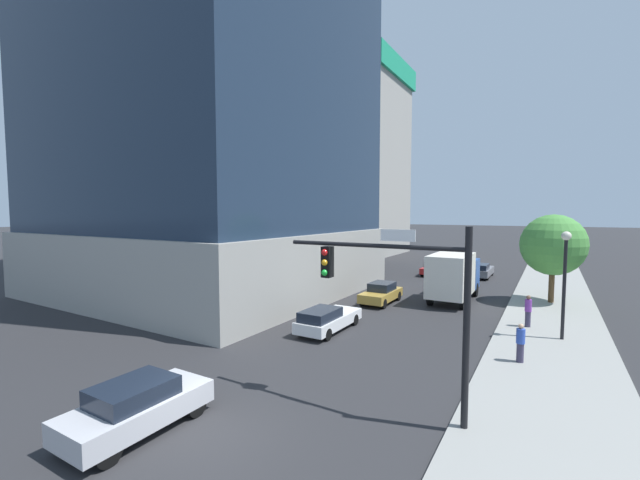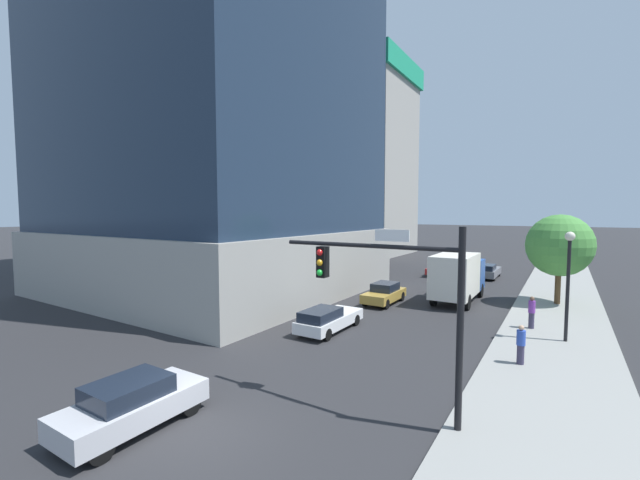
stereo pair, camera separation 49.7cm
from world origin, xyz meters
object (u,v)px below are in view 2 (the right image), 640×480
at_px(street_lamp, 569,269).
at_px(car_silver, 132,404).
at_px(pedestrian_purple_shirt, 532,312).
at_px(car_gold, 384,293).
at_px(car_white, 328,319).
at_px(construction_building, 359,152).
at_px(traffic_light_pole, 391,285).
at_px(box_truck, 458,275).
at_px(car_red, 440,268).
at_px(car_gray, 487,271).
at_px(pedestrian_blue_shirt, 521,344).
at_px(street_tree, 559,245).

xyz_separation_m(street_lamp, car_silver, (-10.76, -15.49, -2.90)).
relative_size(car_silver, pedestrian_purple_shirt, 2.41).
height_order(car_gold, car_white, car_gold).
distance_m(construction_building, traffic_light_pole, 51.39).
relative_size(box_truck, pedestrian_purple_shirt, 3.90).
xyz_separation_m(construction_building, traffic_light_pole, (23.16, -44.38, -11.62)).
relative_size(street_lamp, car_red, 1.22).
bearing_deg(car_gray, pedestrian_blue_shirt, -77.72).
xyz_separation_m(car_silver, pedestrian_purple_shirt, (9.20, 17.00, 0.27)).
distance_m(car_gold, pedestrian_blue_shirt, 11.99).
bearing_deg(box_truck, car_gold, -143.83).
bearing_deg(pedestrian_purple_shirt, car_gray, 106.31).
xyz_separation_m(car_gold, car_red, (0.00, 14.30, 0.02)).
relative_size(car_red, pedestrian_blue_shirt, 2.68).
distance_m(car_red, pedestrian_blue_shirt, 23.83).
distance_m(construction_building, car_gold, 37.88).
bearing_deg(traffic_light_pole, car_white, 133.63).
height_order(street_lamp, box_truck, street_lamp).
distance_m(traffic_light_pole, street_lamp, 11.72).
xyz_separation_m(construction_building, box_truck, (21.29, -27.21, -13.81)).
bearing_deg(pedestrian_blue_shirt, box_truck, 114.74).
bearing_deg(pedestrian_purple_shirt, street_tree, 81.88).
xyz_separation_m(construction_building, car_white, (17.06, -37.99, -15.06)).
xyz_separation_m(car_red, car_white, (0.00, -21.98, -0.06)).
relative_size(street_tree, car_silver, 1.47).
height_order(construction_building, pedestrian_purple_shirt, construction_building).
distance_m(street_lamp, pedestrian_blue_shirt, 5.35).
height_order(pedestrian_blue_shirt, pedestrian_purple_shirt, pedestrian_purple_shirt).
bearing_deg(pedestrian_purple_shirt, car_silver, -118.41).
height_order(construction_building, car_gray, construction_building).
xyz_separation_m(traffic_light_pole, car_gray, (-1.87, 29.22, -3.41)).
bearing_deg(car_white, construction_building, 114.19).
bearing_deg(street_tree, car_gray, 122.25).
height_order(car_silver, car_white, car_silver).
bearing_deg(car_gold, car_gray, 74.39).
distance_m(street_tree, car_silver, 26.70).
distance_m(car_white, pedestrian_blue_shirt, 9.20).
bearing_deg(car_gray, car_silver, -97.10).
xyz_separation_m(car_red, pedestrian_purple_shirt, (9.20, -16.13, 0.30)).
bearing_deg(pedestrian_blue_shirt, car_gray, 102.28).
xyz_separation_m(car_white, box_truck, (4.23, 10.78, 1.25)).
xyz_separation_m(box_truck, pedestrian_blue_shirt, (4.97, -10.78, -0.95)).
bearing_deg(pedestrian_blue_shirt, traffic_light_pole, -115.86).
bearing_deg(car_gold, street_lamp, -17.24).
bearing_deg(box_truck, construction_building, 128.05).
distance_m(street_lamp, car_gray, 19.82).
bearing_deg(car_gold, box_truck, 36.17).
height_order(street_tree, car_silver, street_tree).
bearing_deg(construction_building, box_truck, -51.95).
bearing_deg(street_tree, car_white, -127.69).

